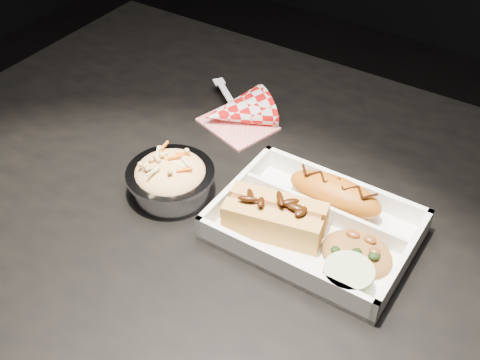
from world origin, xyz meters
name	(u,v)px	position (x,y,z in m)	size (l,w,h in m)	color
dining_table	(271,251)	(0.00, 0.00, 0.66)	(1.20, 0.80, 0.75)	black
food_tray	(315,229)	(0.07, -0.02, 0.76)	(0.25, 0.18, 0.04)	white
fried_pastry	(335,194)	(0.07, 0.04, 0.78)	(0.13, 0.05, 0.04)	#BA5F12
hotdog	(275,215)	(0.03, -0.04, 0.78)	(0.14, 0.08, 0.06)	#C89244
fried_rice_mound	(358,247)	(0.14, -0.03, 0.77)	(0.09, 0.08, 0.03)	#9B642D
cupcake_liner	(348,278)	(0.15, -0.08, 0.77)	(0.06, 0.06, 0.03)	#A8BC8E
foil_coleslaw_cup	(171,177)	(-0.13, -0.05, 0.78)	(0.12, 0.12, 0.06)	silver
napkin_fork	(236,112)	(-0.16, 0.14, 0.77)	(0.16, 0.15, 0.10)	red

